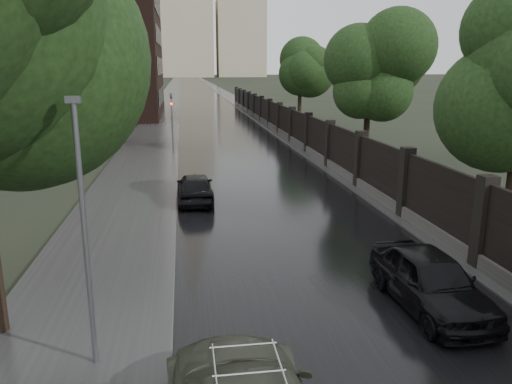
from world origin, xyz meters
name	(u,v)px	position (x,y,z in m)	size (l,w,h in m)	color
road	(191,82)	(0.00, 190.00, 0.01)	(8.00, 420.00, 0.02)	black
sidewalk_left	(175,82)	(-6.00, 190.00, 0.08)	(4.00, 420.00, 0.16)	#2D2D2D
verge_right	(206,82)	(5.50, 190.00, 0.04)	(3.00, 420.00, 0.08)	#2D2D2D
fence_right	(287,126)	(4.60, 32.01, 1.01)	(0.45, 75.72, 2.70)	#383533
tree_left_far	(119,72)	(-8.00, 30.00, 5.24)	(4.25, 4.25, 7.39)	black
tree_right_b	(369,78)	(7.50, 22.00, 4.95)	(4.08, 4.08, 7.01)	black
tree_right_c	(300,74)	(7.50, 40.00, 4.95)	(4.08, 4.08, 7.01)	black
lamp_post	(85,235)	(-5.40, 1.50, 2.67)	(0.25, 0.12, 5.11)	#59595E
traffic_light	(172,119)	(-4.30, 24.99, 2.40)	(0.16, 0.32, 4.00)	#59595E
brick_building	(45,25)	(-18.00, 52.00, 10.00)	(24.00, 18.00, 20.00)	black
stalinist_tower	(185,9)	(0.00, 300.00, 38.38)	(92.00, 30.00, 159.00)	tan
hatchback_left	(195,187)	(-3.21, 13.43, 0.63)	(1.50, 3.73, 1.27)	black
car_right_near	(431,281)	(2.03, 2.92, 0.70)	(1.65, 4.10, 1.40)	black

